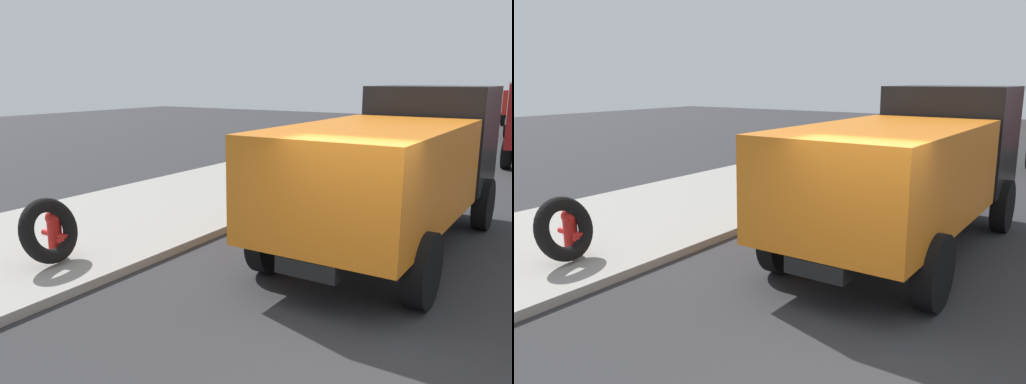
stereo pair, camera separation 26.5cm
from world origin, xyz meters
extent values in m
plane|color=#2D2D30|center=(0.00, 0.00, 0.00)|extent=(80.00, 80.00, 0.00)
cube|color=#99968E|center=(0.00, 6.50, 0.07)|extent=(36.00, 5.00, 0.15)
cylinder|color=red|center=(0.00, 5.39, 0.46)|extent=(0.24, 0.24, 0.63)
sphere|color=red|center=(0.00, 5.39, 0.84)|extent=(0.27, 0.27, 0.27)
cylinder|color=red|center=(0.00, 5.18, 0.54)|extent=(0.11, 0.19, 0.11)
cylinder|color=red|center=(0.00, 5.61, 0.54)|extent=(0.11, 0.19, 0.11)
cylinder|color=red|center=(0.00, 5.18, 0.46)|extent=(0.13, 0.19, 0.13)
torus|color=black|center=(-0.26, 5.16, 0.71)|extent=(1.15, 0.66, 1.12)
cube|color=orange|center=(2.92, 0.86, 1.60)|extent=(4.81, 2.52, 1.60)
cube|color=black|center=(6.52, 0.84, 1.90)|extent=(2.01, 2.51, 2.20)
cube|color=black|center=(4.02, 0.85, 0.67)|extent=(7.00, 0.93, 0.24)
cylinder|color=black|center=(6.32, 2.09, 0.55)|extent=(1.10, 0.31, 1.10)
cylinder|color=black|center=(6.31, -0.41, 0.55)|extent=(1.10, 0.31, 1.10)
cylinder|color=black|center=(1.72, 2.12, 0.55)|extent=(1.10, 0.31, 1.10)
cylinder|color=black|center=(1.71, -0.38, 0.55)|extent=(1.10, 0.31, 1.10)
camera|label=1|loc=(-5.22, -2.10, 3.16)|focal=36.04mm
camera|label=2|loc=(-5.07, -2.32, 3.16)|focal=36.04mm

